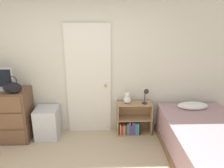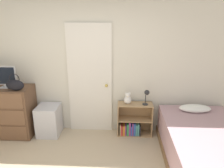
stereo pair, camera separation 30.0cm
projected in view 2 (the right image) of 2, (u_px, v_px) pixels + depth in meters
wall_back at (86, 67)px, 4.10m from camera, size 10.00×0.06×2.55m
door_closed at (90, 80)px, 4.12m from camera, size 0.83×0.09×2.09m
dresser at (10, 111)px, 4.12m from camera, size 0.88×0.52×0.96m
tv at (4, 76)px, 3.91m from camera, size 0.45×0.16×0.40m
handbag at (15, 85)px, 3.78m from camera, size 0.31×0.11×0.31m
storage_bin at (49, 120)px, 4.18m from camera, size 0.41×0.44×0.58m
bookshelf at (133, 123)px, 4.20m from camera, size 0.65×0.28×0.63m
teddy_bear at (128, 99)px, 4.05m from camera, size 0.14×0.14×0.22m
desk_lamp at (147, 94)px, 3.96m from camera, size 0.12×0.11×0.29m
bed at (206, 147)px, 3.34m from camera, size 1.24×1.95×0.69m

